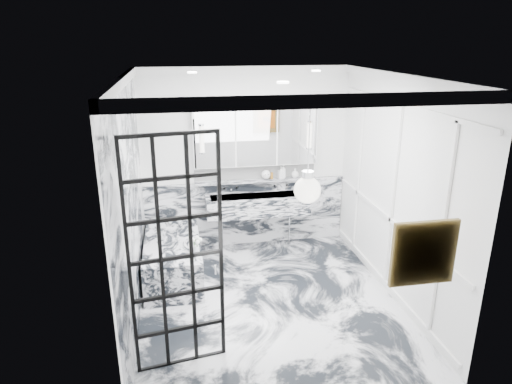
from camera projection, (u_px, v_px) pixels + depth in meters
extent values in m
plane|color=silver|center=(268.00, 300.00, 5.83)|extent=(3.60, 3.60, 0.00)
plane|color=white|center=(270.00, 75.00, 4.93)|extent=(3.60, 3.60, 0.00)
plane|color=white|center=(245.00, 159.00, 7.06)|extent=(3.60, 0.00, 3.60)
plane|color=white|center=(314.00, 269.00, 3.71)|extent=(3.60, 0.00, 3.60)
plane|color=white|center=(130.00, 206.00, 5.12)|extent=(0.00, 3.60, 3.60)
plane|color=white|center=(395.00, 190.00, 5.65)|extent=(0.00, 3.60, 3.60)
cube|color=silver|center=(246.00, 212.00, 7.32)|extent=(3.18, 0.05, 1.05)
cube|color=silver|center=(131.00, 210.00, 5.14)|extent=(0.02, 3.56, 2.68)
cube|color=white|center=(393.00, 197.00, 5.68)|extent=(0.03, 3.40, 2.30)
imported|color=#8C5919|center=(283.00, 172.00, 7.14)|extent=(0.10, 0.10, 0.22)
imported|color=#4C4C51|center=(281.00, 172.00, 7.14)|extent=(0.10, 0.10, 0.19)
imported|color=silver|center=(295.00, 173.00, 7.18)|extent=(0.15, 0.15, 0.15)
sphere|color=white|center=(266.00, 174.00, 7.11)|extent=(0.14, 0.14, 0.14)
cylinder|color=#8C5919|center=(272.00, 176.00, 7.13)|extent=(0.04, 0.04, 0.10)
cylinder|color=silver|center=(196.00, 250.00, 5.84)|extent=(0.07, 0.07, 0.12)
cube|color=#B85312|center=(424.00, 253.00, 3.90)|extent=(0.49, 0.05, 0.49)
sphere|color=white|center=(307.00, 190.00, 3.93)|extent=(0.23, 0.23, 0.23)
cube|color=silver|center=(258.00, 205.00, 7.07)|extent=(1.60, 0.45, 0.30)
cube|color=silver|center=(256.00, 181.00, 7.12)|extent=(1.90, 0.14, 0.04)
cube|color=white|center=(255.00, 171.00, 7.13)|extent=(1.90, 0.03, 0.23)
cube|color=white|center=(256.00, 133.00, 6.88)|extent=(1.90, 0.16, 1.00)
cylinder|color=white|center=(202.00, 139.00, 6.67)|extent=(0.07, 0.07, 0.40)
cylinder|color=white|center=(310.00, 135.00, 6.94)|extent=(0.07, 0.07, 0.40)
cube|color=silver|center=(173.00, 257.00, 6.38)|extent=(0.75, 1.65, 0.55)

